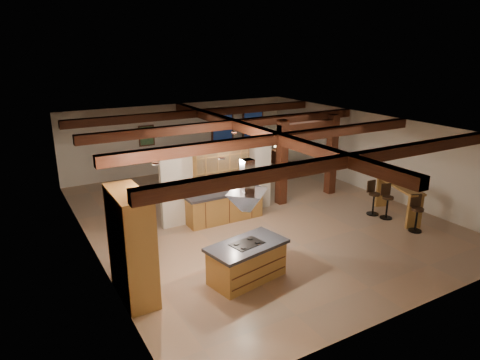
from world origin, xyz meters
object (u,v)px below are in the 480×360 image
Objects in this scene: dining_table at (226,181)px; bar_counter at (398,195)px; kitchen_island at (247,261)px; sofa at (228,160)px.

bar_counter is at bearing -71.20° from dining_table.
dining_table is (2.66, 6.00, -0.12)m from kitchen_island.
sofa is (1.59, 2.75, -0.03)m from dining_table.
bar_counter is (3.47, -5.09, 0.39)m from dining_table.
sofa is 1.00× the size of bar_counter.
dining_table is 0.91× the size of bar_counter.
dining_table is 0.91× the size of sofa.
kitchen_island is 6.56m from dining_table.
kitchen_island is 6.19m from bar_counter.
sofa is (4.25, 8.75, -0.15)m from kitchen_island.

